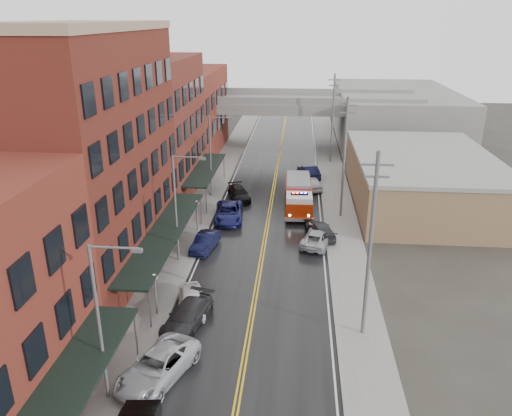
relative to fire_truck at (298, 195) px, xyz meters
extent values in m
cube|color=black|center=(-2.91, -6.66, -1.65)|extent=(11.00, 160.00, 0.02)
cube|color=slate|center=(-10.21, -6.66, -1.59)|extent=(3.00, 160.00, 0.15)
cube|color=slate|center=(4.39, -6.66, -1.59)|extent=(3.00, 160.00, 0.15)
cube|color=gray|center=(-8.56, -6.66, -1.59)|extent=(0.30, 160.00, 0.15)
cube|color=gray|center=(2.74, -6.66, -1.59)|extent=(0.30, 160.00, 0.15)
cube|color=#571C17|center=(-16.21, -13.66, 7.34)|extent=(9.00, 20.00, 18.00)
cube|color=#5B221B|center=(-16.21, 3.84, 5.84)|extent=(9.00, 15.00, 15.00)
cube|color=maroon|center=(-16.21, 21.34, 4.34)|extent=(9.00, 20.00, 12.00)
cube|color=olive|center=(13.09, 3.34, 0.84)|extent=(14.00, 22.00, 5.00)
cube|color=slate|center=(15.09, 33.34, 2.34)|extent=(18.00, 30.00, 8.00)
cube|color=black|center=(-10.41, -32.66, 1.34)|extent=(2.60, 16.00, 0.18)
cylinder|color=slate|center=(-9.26, -25.06, -0.16)|extent=(0.10, 0.10, 3.00)
cube|color=black|center=(-10.41, -13.66, 1.34)|extent=(2.60, 18.00, 0.18)
cylinder|color=slate|center=(-9.26, -22.26, -0.16)|extent=(0.10, 0.10, 3.00)
cylinder|color=slate|center=(-9.26, -5.06, -0.16)|extent=(0.10, 0.10, 3.00)
cube|color=black|center=(-10.41, 3.84, 1.34)|extent=(2.60, 13.00, 0.18)
cylinder|color=slate|center=(-9.26, -2.26, -0.16)|extent=(0.10, 0.10, 3.00)
cylinder|color=slate|center=(-9.26, 9.94, -0.16)|extent=(0.10, 0.10, 3.00)
cylinder|color=#59595B|center=(-9.31, -20.66, -0.26)|extent=(0.14, 0.14, 2.80)
sphere|color=silver|center=(-9.31, -20.66, 1.24)|extent=(0.44, 0.44, 0.44)
cylinder|color=#59595B|center=(-9.31, -6.66, -0.26)|extent=(0.14, 0.14, 2.80)
sphere|color=silver|center=(-9.31, -6.66, 1.24)|extent=(0.44, 0.44, 0.44)
cylinder|color=#59595B|center=(-9.71, -28.66, 2.84)|extent=(0.18, 0.18, 9.00)
cylinder|color=#59595B|center=(-8.51, -28.66, 7.24)|extent=(2.40, 0.12, 0.12)
cube|color=#59595B|center=(-7.41, -28.66, 7.14)|extent=(0.50, 0.22, 0.18)
cylinder|color=#59595B|center=(-9.71, -12.66, 2.84)|extent=(0.18, 0.18, 9.00)
cylinder|color=#59595B|center=(-8.51, -12.66, 7.24)|extent=(2.40, 0.12, 0.12)
cube|color=#59595B|center=(-7.41, -12.66, 7.14)|extent=(0.50, 0.22, 0.18)
cylinder|color=#59595B|center=(-9.71, 3.34, 2.84)|extent=(0.18, 0.18, 9.00)
cylinder|color=#59595B|center=(-8.51, 3.34, 7.24)|extent=(2.40, 0.12, 0.12)
cube|color=#59595B|center=(-7.41, 3.34, 7.14)|extent=(0.50, 0.22, 0.18)
cylinder|color=#59595B|center=(4.29, -21.66, 4.34)|extent=(0.24, 0.24, 12.00)
cube|color=#59595B|center=(4.29, -21.66, 9.54)|extent=(1.80, 0.12, 0.12)
cube|color=#59595B|center=(4.29, -21.66, 8.84)|extent=(1.40, 0.12, 0.12)
cylinder|color=#59595B|center=(4.29, -1.66, 4.34)|extent=(0.24, 0.24, 12.00)
cube|color=#59595B|center=(4.29, -1.66, 9.54)|extent=(1.80, 0.12, 0.12)
cube|color=#59595B|center=(4.29, -1.66, 8.84)|extent=(1.40, 0.12, 0.12)
cylinder|color=#59595B|center=(4.29, 18.34, 4.34)|extent=(0.24, 0.24, 12.00)
cube|color=#59595B|center=(4.29, 18.34, 9.54)|extent=(1.80, 0.12, 0.12)
cube|color=#59595B|center=(4.29, 18.34, 8.84)|extent=(1.40, 0.12, 0.12)
cube|color=slate|center=(-2.91, 25.34, 5.09)|extent=(40.00, 10.00, 1.50)
cube|color=slate|center=(-13.91, 25.34, 1.34)|extent=(1.60, 8.00, 6.00)
cube|color=slate|center=(8.09, 25.34, 1.34)|extent=(1.60, 8.00, 6.00)
cube|color=#9B2107|center=(-0.04, 1.33, -0.02)|extent=(2.83, 5.90, 2.22)
cube|color=#9B2107|center=(0.09, -2.80, -0.34)|extent=(2.73, 2.83, 1.59)
cube|color=silver|center=(0.09, -2.80, 0.72)|extent=(2.59, 2.62, 0.53)
cube|color=black|center=(0.08, -2.58, -0.02)|extent=(2.72, 1.78, 0.85)
cube|color=slate|center=(-0.04, 1.33, 1.25)|extent=(2.55, 5.47, 0.32)
cube|color=black|center=(0.09, -2.80, 1.07)|extent=(1.70, 0.35, 0.15)
sphere|color=#FF0C0C|center=(-0.49, -2.81, 1.15)|extent=(0.21, 0.21, 0.21)
sphere|color=#1933FF|center=(0.67, -2.78, 1.15)|extent=(0.21, 0.21, 0.21)
cylinder|color=black|center=(-1.07, -2.94, -1.13)|extent=(1.07, 0.40, 1.06)
cylinder|color=black|center=(1.26, -2.86, -1.13)|extent=(1.07, 0.40, 1.06)
cylinder|color=black|center=(-1.19, 0.76, -1.13)|extent=(1.07, 0.40, 1.06)
cylinder|color=black|center=(1.14, 0.83, -1.13)|extent=(1.07, 0.40, 1.06)
cylinder|color=black|center=(-1.27, 3.40, -1.13)|extent=(1.07, 0.40, 1.06)
cylinder|color=black|center=(1.05, 3.48, -1.13)|extent=(1.07, 0.40, 1.06)
imported|color=#B5B8BE|center=(-7.53, -26.84, -0.87)|extent=(4.41, 6.24, 1.58)
imported|color=#262629|center=(-6.99, -21.68, -0.92)|extent=(3.23, 5.43, 1.48)
imported|color=white|center=(-7.12, -19.86, -0.92)|extent=(2.81, 4.63, 1.47)
imported|color=black|center=(-7.91, -10.28, -0.95)|extent=(2.19, 4.51, 1.42)
imported|color=#15174E|center=(-6.82, -3.46, -0.85)|extent=(3.19, 6.02, 1.61)
imported|color=black|center=(-6.51, 2.54, -0.97)|extent=(3.36, 5.10, 1.37)
imported|color=#A2A6AA|center=(1.79, -8.46, -0.98)|extent=(3.53, 5.36, 1.37)
imported|color=#28282B|center=(2.09, -6.86, -0.96)|extent=(3.11, 5.15, 1.40)
imported|color=silver|center=(1.55, 6.78, -0.92)|extent=(2.75, 4.65, 1.48)
imported|color=black|center=(1.22, 11.14, -0.85)|extent=(3.04, 5.22, 1.63)
camera|label=1|loc=(-0.12, -48.89, 17.23)|focal=35.00mm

